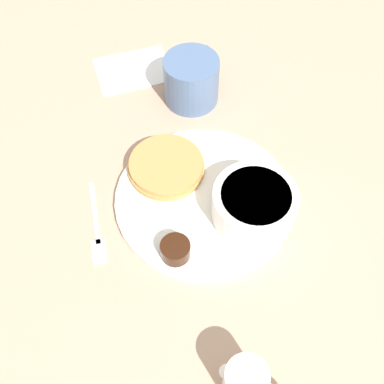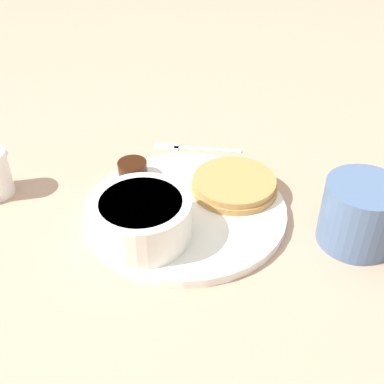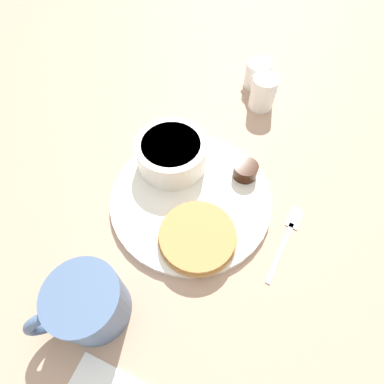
{
  "view_description": "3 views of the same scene",
  "coord_description": "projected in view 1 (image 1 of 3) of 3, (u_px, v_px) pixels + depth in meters",
  "views": [
    {
      "loc": [
        0.21,
        0.33,
        0.61
      ],
      "look_at": [
        0.02,
        -0.01,
        0.03
      ],
      "focal_mm": 45.0,
      "sensor_mm": 36.0,
      "label": 1
    },
    {
      "loc": [
        -0.49,
        0.08,
        0.41
      ],
      "look_at": [
        0.01,
        -0.01,
        0.03
      ],
      "focal_mm": 45.0,
      "sensor_mm": 36.0,
      "label": 2
    },
    {
      "loc": [
        0.05,
        -0.25,
        0.43
      ],
      "look_at": [
        0.0,
        -0.01,
        0.04
      ],
      "focal_mm": 28.0,
      "sensor_mm": 36.0,
      "label": 3
    }
  ],
  "objects": [
    {
      "name": "ground_plane",
      "position": [
        204.0,
        201.0,
        0.73
      ],
      "size": [
        4.0,
        4.0,
        0.0
      ],
      "primitive_type": "plane",
      "color": "tan"
    },
    {
      "name": "plate",
      "position": [
        204.0,
        199.0,
        0.72
      ],
      "size": [
        0.27,
        0.27,
        0.01
      ],
      "color": "white",
      "rests_on": "ground_plane"
    },
    {
      "name": "pancake_stack",
      "position": [
        166.0,
        166.0,
        0.74
      ],
      "size": [
        0.12,
        0.12,
        0.02
      ],
      "color": "#B78447",
      "rests_on": "plate"
    },
    {
      "name": "bowl",
      "position": [
        254.0,
        204.0,
        0.68
      ],
      "size": [
        0.12,
        0.12,
        0.05
      ],
      "color": "white",
      "rests_on": "plate"
    },
    {
      "name": "syrup_cup",
      "position": [
        175.0,
        250.0,
        0.66
      ],
      "size": [
        0.04,
        0.04,
        0.02
      ],
      "color": "black",
      "rests_on": "plate"
    },
    {
      "name": "butter_ramekin",
      "position": [
        266.0,
        224.0,
        0.68
      ],
      "size": [
        0.04,
        0.04,
        0.04
      ],
      "color": "white",
      "rests_on": "plate"
    },
    {
      "name": "coffee_mug",
      "position": [
        192.0,
        79.0,
        0.81
      ],
      "size": [
        0.11,
        0.1,
        0.08
      ],
      "color": "slate",
      "rests_on": "ground_plane"
    },
    {
      "name": "creamer_pitcher_near",
      "position": [
        246.0,
        382.0,
        0.55
      ],
      "size": [
        0.06,
        0.06,
        0.07
      ],
      "color": "white",
      "rests_on": "ground_plane"
    },
    {
      "name": "fork",
      "position": [
        97.0,
        232.0,
        0.7
      ],
      "size": [
        0.05,
        0.14,
        0.0
      ],
      "color": "silver",
      "rests_on": "ground_plane"
    },
    {
      "name": "napkin",
      "position": [
        133.0,
        70.0,
        0.88
      ],
      "size": [
        0.15,
        0.12,
        0.0
      ],
      "color": "white",
      "rests_on": "ground_plane"
    }
  ]
}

